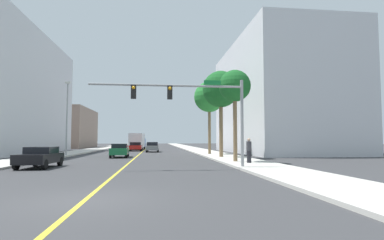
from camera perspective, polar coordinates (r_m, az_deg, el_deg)
ground at (r=51.82m, az=-9.09°, el=-5.72°), size 192.00×192.00×0.00m
sidewalk_left at (r=52.98m, az=-19.02°, el=-5.43°), size 3.79×168.00×0.15m
sidewalk_right at (r=52.23m, az=0.98°, el=-5.66°), size 3.79×168.00×0.15m
lane_marking_center at (r=51.82m, az=-9.09°, el=-5.71°), size 0.16×144.00×0.01m
building_left_far at (r=74.93m, az=-24.27°, el=-1.41°), size 14.91×18.72×8.87m
building_right_near at (r=46.03m, az=15.65°, el=3.91°), size 13.03×25.08×15.70m
traffic_signal_mast at (r=19.17m, az=0.39°, el=3.44°), size 9.71×0.36×5.55m
street_lamp at (r=36.16m, az=-22.48°, el=1.00°), size 0.56×0.28×8.13m
palm_near at (r=24.55m, az=8.05°, el=6.13°), size 2.55×2.55×7.27m
palm_mid at (r=30.74m, az=5.45°, el=5.68°), size 3.68×3.68×8.62m
palm_far at (r=36.82m, az=3.28°, el=4.29°), size 3.72×3.72×8.74m
car_black at (r=22.44m, az=-26.68°, el=-6.20°), size 1.99×3.90×1.37m
car_gray at (r=45.91m, az=-7.44°, el=-5.05°), size 1.91×4.57×1.48m
car_red at (r=50.26m, az=-10.56°, el=-4.92°), size 2.00×4.10×1.44m
car_green at (r=32.54m, az=-13.47°, el=-5.57°), size 1.85×3.97×1.43m
delivery_truck at (r=57.71m, az=-10.24°, el=-3.91°), size 2.70×8.73×2.97m
pedestrian at (r=22.79m, az=10.68°, el=-5.63°), size 0.38×0.38×1.81m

